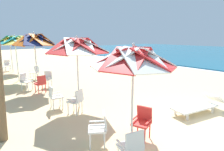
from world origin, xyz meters
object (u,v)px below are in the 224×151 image
object	(u,v)px
plastic_chair_4	(76,100)
plastic_chair_9	(7,65)
beach_umbrella_2	(34,41)
plastic_chair_6	(25,81)
beach_umbrella_0	(133,59)
plastic_chair_1	(100,127)
plastic_chair_7	(41,83)
beach_umbrella_3	(15,40)
plastic_chair_0	(131,146)
beach_umbrella_1	(77,46)
beach_umbrella_4	(10,42)
plastic_chair_5	(47,78)
plastic_chair_2	(142,121)
plastic_chair_8	(35,72)
sun_lounger_1	(199,105)
plastic_chair_3	(55,96)
plastic_chair_10	(1,66)

from	to	relation	value
plastic_chair_4	plastic_chair_9	world-z (taller)	same
plastic_chair_4	beach_umbrella_2	bearing A→B (deg)	179.23
plastic_chair_4	plastic_chair_6	distance (m)	4.31
beach_umbrella_0	plastic_chair_1	size ratio (longest dim) A/B	2.95
plastic_chair_7	beach_umbrella_3	size ratio (longest dim) A/B	0.31
plastic_chair_6	plastic_chair_1	bearing A→B (deg)	-1.35
plastic_chair_0	beach_umbrella_1	size ratio (longest dim) A/B	0.32
beach_umbrella_4	plastic_chair_9	bearing A→B (deg)	-167.76
plastic_chair_6	plastic_chair_7	world-z (taller)	same
plastic_chair_5	plastic_chair_7	size ratio (longest dim) A/B	1.00
plastic_chair_2	plastic_chair_8	distance (m)	9.12
plastic_chair_5	plastic_chair_9	size ratio (longest dim) A/B	1.00
plastic_chair_1	plastic_chair_7	world-z (taller)	same
beach_umbrella_1	plastic_chair_4	distance (m)	1.95
plastic_chair_5	sun_lounger_1	distance (m)	7.43
beach_umbrella_0	plastic_chair_9	distance (m)	13.77
plastic_chair_5	plastic_chair_6	world-z (taller)	same
plastic_chair_3	plastic_chair_4	world-z (taller)	same
plastic_chair_8	beach_umbrella_4	distance (m)	4.07
plastic_chair_6	plastic_chair_7	bearing A→B (deg)	22.21
plastic_chair_9	plastic_chair_8	bearing A→B (deg)	7.92
plastic_chair_5	beach_umbrella_4	bearing A→B (deg)	-177.45
plastic_chair_0	plastic_chair_5	bearing A→B (deg)	170.48
plastic_chair_4	plastic_chair_9	size ratio (longest dim) A/B	1.00
beach_umbrella_3	beach_umbrella_2	bearing A→B (deg)	3.91
plastic_chair_8	beach_umbrella_0	bearing A→B (deg)	-5.21
plastic_chair_3	plastic_chair_4	xyz separation A→B (m)	(0.96, 0.38, 0.00)
plastic_chair_1	plastic_chair_2	distance (m)	1.16
beach_umbrella_4	plastic_chair_9	size ratio (longest dim) A/B	3.09
beach_umbrella_2	plastic_chair_10	world-z (taller)	beach_umbrella_2
beach_umbrella_3	plastic_chair_3	bearing A→B (deg)	-2.46
plastic_chair_3	plastic_chair_9	world-z (taller)	same
plastic_chair_0	sun_lounger_1	bearing A→B (deg)	96.82
plastic_chair_3	plastic_chair_2	bearing A→B (deg)	13.47
beach_umbrella_2	sun_lounger_1	distance (m)	7.84
plastic_chair_5	beach_umbrella_3	xyz separation A→B (m)	(-2.62, -0.75, 1.94)
plastic_chair_5	plastic_chair_10	size ratio (longest dim) A/B	1.00
plastic_chair_5	plastic_chair_10	xyz separation A→B (m)	(-6.16, -1.03, 0.00)
beach_umbrella_2	sun_lounger_1	bearing A→B (deg)	25.82
plastic_chair_10	beach_umbrella_2	bearing A→B (deg)	4.19
plastic_chair_4	plastic_chair_8	world-z (taller)	same
beach_umbrella_2	beach_umbrella_3	distance (m)	2.77
plastic_chair_10	plastic_chair_0	bearing A→B (deg)	-0.90
plastic_chair_6	beach_umbrella_3	bearing A→B (deg)	172.91
beach_umbrella_1	plastic_chair_10	bearing A→B (deg)	-175.38
plastic_chair_2	sun_lounger_1	xyz separation A→B (m)	(0.17, 2.86, -0.22)
beach_umbrella_0	plastic_chair_9	bearing A→B (deg)	179.07
plastic_chair_0	plastic_chair_7	size ratio (longest dim) A/B	1.00
beach_umbrella_0	plastic_chair_5	size ratio (longest dim) A/B	2.95
plastic_chair_2	plastic_chair_8	bearing A→B (deg)	178.00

